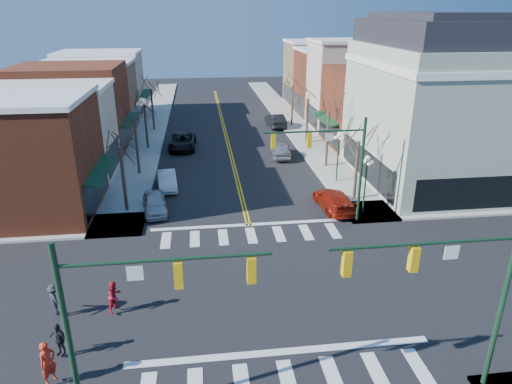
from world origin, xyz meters
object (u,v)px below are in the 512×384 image
object	(u,v)px
victorian_corner	(444,102)
lamppost_midblock	(338,148)
car_right_mid	(281,150)
pedestrian_red_b	(115,296)
car_right_far	(276,121)
pedestrian_dark_b	(55,299)
pedestrian_dark_a	(59,339)
car_left_near	(155,203)
lamppost_corner	(366,175)
pedestrian_red_a	(48,363)
car_left_far	(183,142)
car_right_near	(334,200)
car_left_mid	(167,180)

from	to	relation	value
victorian_corner	lamppost_midblock	xyz separation A→B (m)	(-8.30, 0.50, -3.70)
car_right_mid	pedestrian_red_b	bearing A→B (deg)	67.92
car_right_far	pedestrian_dark_b	xyz separation A→B (m)	(-16.34, -35.67, 0.15)
victorian_corner	pedestrian_dark_a	size ratio (longest dim) A/B	9.38
pedestrian_dark_a	pedestrian_dark_b	xyz separation A→B (m)	(-0.90, 2.85, 0.05)
car_left_near	car_right_far	xyz separation A→B (m)	(12.74, 24.09, 0.13)
lamppost_corner	pedestrian_red_a	distance (m)	22.17
car_left_near	pedestrian_red_b	distance (m)	11.69
pedestrian_red_b	pedestrian_dark_b	size ratio (longest dim) A/B	0.97
car_right_mid	pedestrian_red_b	xyz separation A→B (m)	(-12.10, -23.46, 0.17)
car_right_far	pedestrian_red_a	bearing A→B (deg)	64.72
car_left_near	pedestrian_red_a	distance (m)	16.17
car_left_near	car_left_far	world-z (taller)	car_left_far
car_left_far	car_right_far	world-z (taller)	car_right_far
pedestrian_red_b	pedestrian_dark_a	bearing A→B (deg)	-179.97
pedestrian_red_a	car_right_far	bearing A→B (deg)	16.67
lamppost_corner	car_left_far	size ratio (longest dim) A/B	0.78
pedestrian_red_b	pedestrian_dark_a	xyz separation A→B (m)	(-1.80, -2.79, -0.02)
car_right_near	pedestrian_dark_b	distance (m)	19.50
victorian_corner	car_right_far	size ratio (longest dim) A/B	2.90
pedestrian_red_a	pedestrian_red_b	xyz separation A→B (m)	(1.77, 4.30, -0.12)
car_left_mid	car_left_far	xyz separation A→B (m)	(0.98, 11.23, 0.09)
victorian_corner	pedestrian_red_a	xyz separation A→B (m)	(-25.57, -19.76, -5.60)
lamppost_midblock	car_right_far	size ratio (longest dim) A/B	0.88
lamppost_midblock	pedestrian_red_a	xyz separation A→B (m)	(-17.27, -20.26, -1.91)
car_left_mid	pedestrian_dark_a	xyz separation A→B (m)	(-3.32, -19.14, 0.23)
car_right_mid	pedestrian_dark_b	size ratio (longest dim) A/B	2.76
pedestrian_dark_a	car_right_near	bearing A→B (deg)	67.32
victorian_corner	car_left_mid	world-z (taller)	victorian_corner
victorian_corner	pedestrian_red_a	size ratio (longest dim) A/B	7.90
car_left_far	car_right_near	size ratio (longest dim) A/B	1.15
car_right_near	car_left_far	bearing A→B (deg)	-60.88
car_left_far	car_right_near	bearing A→B (deg)	-53.58
car_right_mid	pedestrian_dark_a	size ratio (longest dim) A/B	2.93
lamppost_midblock	car_right_near	size ratio (longest dim) A/B	0.90
pedestrian_red_a	pedestrian_dark_a	bearing A→B (deg)	38.80
lamppost_midblock	pedestrian_red_a	distance (m)	26.69
victorian_corner	car_left_far	distance (m)	25.20
pedestrian_dark_a	pedestrian_dark_b	size ratio (longest dim) A/B	0.94
lamppost_midblock	victorian_corner	bearing A→B (deg)	-3.45
car_left_far	car_right_mid	xyz separation A→B (m)	(9.60, -4.12, -0.01)
car_left_mid	victorian_corner	bearing A→B (deg)	-8.72
car_right_far	car_left_mid	bearing A→B (deg)	53.75
lamppost_corner	car_right_far	distance (m)	26.43
car_right_near	pedestrian_red_b	distance (m)	17.33
car_left_near	pedestrian_dark_a	bearing A→B (deg)	-108.56
pedestrian_dark_b	car_right_far	bearing A→B (deg)	-62.64
car_left_mid	car_left_far	world-z (taller)	car_left_far
car_right_near	pedestrian_red_b	size ratio (longest dim) A/B	3.09
car_right_near	pedestrian_red_a	xyz separation A→B (m)	(-15.47, -14.91, 0.35)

